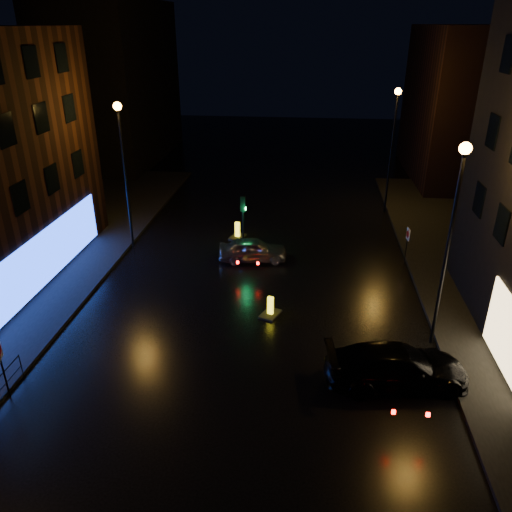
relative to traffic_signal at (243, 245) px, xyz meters
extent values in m
plane|color=black|center=(1.20, -14.00, -0.50)|extent=(120.00, 120.00, 0.00)
cube|color=black|center=(-14.80, 21.00, 6.50)|extent=(8.00, 16.00, 14.00)
cube|color=black|center=(16.20, 18.00, 5.50)|extent=(8.00, 14.00, 12.00)
cylinder|color=black|center=(-6.60, 0.00, 3.50)|extent=(0.14, 0.14, 8.00)
cylinder|color=black|center=(-6.60, 0.00, 7.50)|extent=(0.20, 0.20, 0.25)
sphere|color=orange|center=(-6.60, 0.00, 7.65)|extent=(0.44, 0.44, 0.44)
cylinder|color=black|center=(9.00, -8.00, 3.50)|extent=(0.14, 0.14, 8.00)
cylinder|color=black|center=(9.00, -8.00, 7.50)|extent=(0.20, 0.20, 0.25)
sphere|color=orange|center=(9.00, -8.00, 7.65)|extent=(0.44, 0.44, 0.44)
cylinder|color=black|center=(9.00, 8.00, 3.50)|extent=(0.14, 0.14, 8.00)
cylinder|color=black|center=(9.00, 8.00, 7.50)|extent=(0.20, 0.20, 0.25)
sphere|color=orange|center=(9.00, 8.00, 7.65)|extent=(0.44, 0.44, 0.44)
cube|color=black|center=(0.00, 0.00, -0.44)|extent=(1.40, 2.40, 0.12)
cylinder|color=black|center=(0.00, 0.00, 0.90)|extent=(0.12, 0.12, 2.80)
cube|color=black|center=(0.00, 0.00, 2.50)|extent=(0.28, 0.22, 0.90)
cylinder|color=#0CFF59|center=(0.14, 0.00, 2.22)|extent=(0.05, 0.18, 0.18)
cylinder|color=black|center=(-6.80, -12.00, 0.00)|extent=(0.04, 0.04, 1.00)
imported|color=#A5A8AD|center=(0.66, -0.91, 0.14)|extent=(3.95, 2.03, 1.29)
imported|color=black|center=(7.11, -10.85, 0.25)|extent=(5.45, 2.79, 1.51)
cube|color=black|center=(2.12, -6.62, -0.46)|extent=(1.07, 1.26, 0.09)
cube|color=yellow|center=(2.12, -6.62, -0.01)|extent=(0.29, 0.24, 0.89)
cube|color=black|center=(2.12, -6.62, -0.01)|extent=(0.25, 0.12, 0.54)
cube|color=black|center=(-0.66, 2.17, -0.45)|extent=(1.07, 1.34, 0.10)
cube|color=yellow|center=(-0.66, 2.17, 0.03)|extent=(0.31, 0.24, 0.98)
cube|color=black|center=(-0.66, 2.17, 0.03)|extent=(0.29, 0.10, 0.59)
cylinder|color=black|center=(-6.70, -13.10, 0.65)|extent=(0.06, 0.06, 2.30)
cylinder|color=black|center=(9.10, -0.30, 0.49)|extent=(0.05, 0.05, 1.97)
cube|color=white|center=(9.10, -0.30, 1.20)|extent=(0.10, 0.50, 0.67)
cylinder|color=#B20C0C|center=(9.07, -0.30, 1.20)|extent=(0.06, 0.39, 0.39)
camera|label=1|loc=(3.61, -26.09, 11.64)|focal=35.00mm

